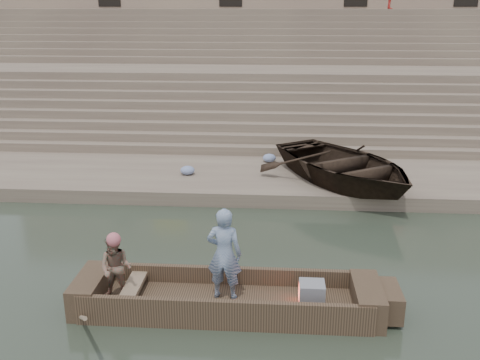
# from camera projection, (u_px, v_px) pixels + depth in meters

# --- Properties ---
(ground) EXTENTS (120.00, 120.00, 0.00)m
(ground) POSITION_uv_depth(u_px,v_px,m) (227.00, 333.00, 9.27)
(ground) COLOR #2C3729
(ground) RESTS_ON ground
(lower_landing) EXTENTS (32.00, 4.00, 0.40)m
(lower_landing) POSITION_uv_depth(u_px,v_px,m) (251.00, 179.00, 16.80)
(lower_landing) COLOR gray
(lower_landing) RESTS_ON ground
(mid_landing) EXTENTS (32.00, 3.00, 2.80)m
(mid_landing) POSITION_uv_depth(u_px,v_px,m) (260.00, 101.00, 23.54)
(mid_landing) COLOR gray
(mid_landing) RESTS_ON ground
(upper_landing) EXTENTS (32.00, 3.00, 5.20)m
(upper_landing) POSITION_uv_depth(u_px,v_px,m) (265.00, 58.00, 29.81)
(upper_landing) COLOR gray
(upper_landing) RESTS_ON ground
(ghat_steps) EXTENTS (32.00, 11.00, 5.20)m
(ghat_steps) POSITION_uv_depth(u_px,v_px,m) (261.00, 86.00, 25.02)
(ghat_steps) COLOR gray
(ghat_steps) RESTS_ON ground
(building_wall) EXTENTS (32.00, 5.07, 11.20)m
(building_wall) POSITION_uv_depth(u_px,v_px,m) (267.00, 1.00, 32.67)
(building_wall) COLOR #9E866B
(building_wall) RESTS_ON ground
(main_rowboat) EXTENTS (5.00, 1.30, 0.22)m
(main_rowboat) POSITION_uv_depth(u_px,v_px,m) (227.00, 305.00, 9.93)
(main_rowboat) COLOR brown
(main_rowboat) RESTS_ON ground
(rowboat_trim) EXTENTS (6.04, 2.63, 1.92)m
(rowboat_trim) POSITION_uv_depth(u_px,v_px,m) (238.00, 296.00, 9.85)
(rowboat_trim) COLOR brown
(rowboat_trim) RESTS_ON ground
(standing_man) EXTENTS (0.69, 0.50, 1.76)m
(standing_man) POSITION_uv_depth(u_px,v_px,m) (224.00, 254.00, 9.71)
(standing_man) COLOR navy
(standing_man) RESTS_ON main_rowboat
(rowing_man) EXTENTS (0.64, 0.52, 1.25)m
(rowing_man) POSITION_uv_depth(u_px,v_px,m) (116.00, 268.00, 9.74)
(rowing_man) COLOR #2A7F5F
(rowing_man) RESTS_ON main_rowboat
(television) EXTENTS (0.46, 0.42, 0.40)m
(television) POSITION_uv_depth(u_px,v_px,m) (311.00, 293.00, 9.73)
(television) COLOR gray
(television) RESTS_ON main_rowboat
(beached_rowboat) EXTENTS (5.97, 6.40, 1.08)m
(beached_rowboat) POSITION_uv_depth(u_px,v_px,m) (344.00, 165.00, 15.71)
(beached_rowboat) COLOR #2D2116
(beached_rowboat) RESTS_ON lower_landing
(cloth_bundles) EXTENTS (2.93, 2.03, 0.26)m
(cloth_bundles) POSITION_uv_depth(u_px,v_px,m) (230.00, 164.00, 17.25)
(cloth_bundles) COLOR #3F5999
(cloth_bundles) RESTS_ON lower_landing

